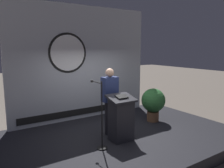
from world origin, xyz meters
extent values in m
plane|color=#6B6056|center=(0.00, 0.00, 0.00)|extent=(40.00, 40.00, 0.00)
cube|color=black|center=(0.00, 0.00, 0.15)|extent=(6.40, 4.00, 0.30)
cube|color=#B2B7C1|center=(0.00, 1.85, 2.05)|extent=(4.59, 0.10, 3.50)
cylinder|color=black|center=(-0.51, 1.80, 2.38)|extent=(1.18, 0.02, 1.18)
cylinder|color=white|center=(-0.51, 1.79, 2.38)|extent=(1.06, 0.02, 1.06)
cube|color=black|center=(0.00, 1.79, 0.52)|extent=(4.13, 0.02, 0.20)
cube|color=#26262B|center=(-0.05, -0.28, 0.81)|extent=(0.52, 0.40, 1.02)
cube|color=#26262B|center=(-0.05, -0.28, 1.35)|extent=(0.64, 0.50, 0.17)
cube|color=black|center=(-0.05, -0.30, 1.39)|extent=(0.28, 0.20, 0.07)
cylinder|color=black|center=(-0.07, 0.20, 0.74)|extent=(0.26, 0.26, 0.88)
cube|color=navy|center=(-0.07, 0.20, 1.49)|extent=(0.40, 0.24, 0.63)
sphere|color=tan|center=(-0.07, 0.20, 1.91)|extent=(0.22, 0.22, 0.22)
cylinder|color=black|center=(-0.67, -0.43, 0.31)|extent=(0.24, 0.24, 0.02)
cylinder|color=black|center=(-0.67, -0.43, 1.06)|extent=(0.03, 0.03, 1.53)
cylinder|color=black|center=(-0.67, -0.21, 1.78)|extent=(0.02, 0.44, 0.02)
sphere|color=#262626|center=(-0.67, 0.01, 1.78)|extent=(0.07, 0.07, 0.07)
cylinder|color=brown|center=(1.61, 0.35, 0.45)|extent=(0.36, 0.36, 0.30)
sphere|color=#2D6B33|center=(1.61, 0.35, 0.95)|extent=(0.72, 0.72, 0.72)
camera|label=1|loc=(-3.07, -4.50, 2.55)|focal=35.82mm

